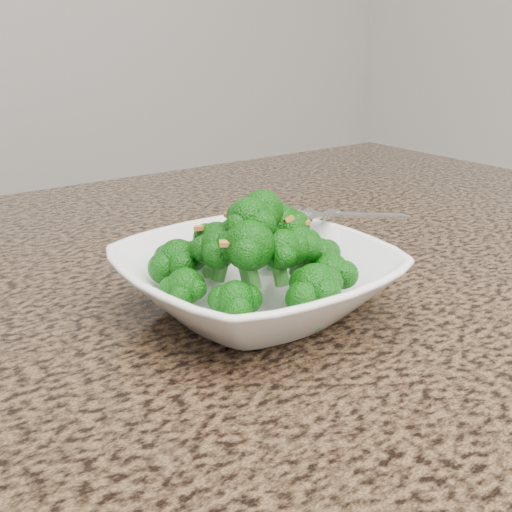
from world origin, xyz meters
TOP-DOWN VIEW (x-y plane):
  - granite_counter at (0.00, 0.30)m, footprint 1.64×1.04m
  - bowl at (0.14, 0.29)m, footprint 0.23×0.23m
  - broccoli_pile at (0.14, 0.29)m, footprint 0.20×0.20m
  - garlic_topping at (0.14, 0.29)m, footprint 0.12×0.12m
  - fork at (0.25, 0.32)m, footprint 0.20×0.05m

SIDE VIEW (x-z plane):
  - granite_counter at x=0.00m, z-range 0.87..0.90m
  - bowl at x=0.14m, z-range 0.90..0.95m
  - fork at x=0.25m, z-range 0.95..0.97m
  - broccoli_pile at x=0.14m, z-range 0.95..1.02m
  - garlic_topping at x=0.14m, z-range 1.02..1.03m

